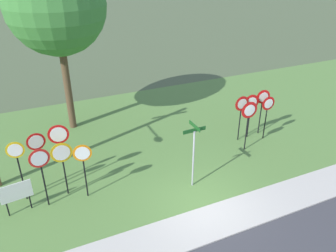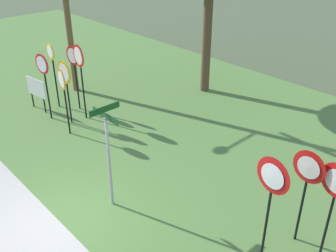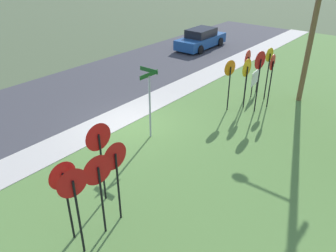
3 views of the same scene
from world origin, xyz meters
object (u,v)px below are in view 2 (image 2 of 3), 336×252
Objects in this scene: yield_sign_far_left at (271,185)px; yield_sign_center at (307,177)px; stop_sign_near_right at (44,73)px; stop_sign_far_right at (65,79)px; street_name_post at (108,148)px; stop_sign_near_left at (52,62)px; stop_sign_far_center at (80,65)px; yield_sign_near_left at (335,190)px; stop_sign_far_left at (74,64)px; stop_sign_center_tall at (63,88)px; notice_board at (36,89)px.

yield_sign_center is at bearing 79.55° from yield_sign_far_left.
stop_sign_far_right is at bearing 18.93° from stop_sign_near_right.
street_name_post is at bearing -18.91° from stop_sign_near_right.
yield_sign_center is (0.26, 0.92, -0.10)m from yield_sign_far_left.
stop_sign_near_left is 1.57m from stop_sign_far_center.
stop_sign_near_left is at bearing -168.54° from yield_sign_near_left.
street_name_post is at bearing -29.27° from stop_sign_far_left.
yield_sign_near_left is 1.30m from yield_sign_far_left.
stop_sign_center_tall is at bearing -47.36° from stop_sign_far_left.
street_name_post reaches higher than yield_sign_far_left.
stop_sign_near_right reaches higher than stop_sign_center_tall.
stop_sign_center_tall is 0.98× the size of yield_sign_center.
stop_sign_far_right is (-0.04, -0.58, -0.35)m from stop_sign_far_center.
notice_board is (-10.01, -0.19, -1.02)m from yield_sign_far_left.
stop_sign_far_center is at bearing -176.89° from yield_sign_center.
stop_sign_center_tall is 0.83× the size of street_name_post.
yield_sign_far_left is (9.03, -0.94, 0.07)m from stop_sign_far_left.
yield_sign_center is (9.29, -0.03, -0.03)m from stop_sign_far_left.
stop_sign_near_right is at bearing -172.85° from yield_sign_far_left.
stop_sign_far_left is 1.12m from stop_sign_far_right.
stop_sign_far_center is at bearing -179.38° from yield_sign_far_left.
yield_sign_far_left is at bearing -6.65° from notice_board.
stop_sign_far_right is at bearing 2.66° from notice_board.
yield_sign_center is 10.37m from notice_board.
notice_board is at bearing -105.97° from stop_sign_near_left.
stop_sign_near_right is at bearing -11.04° from notice_board.
stop_sign_center_tall is 0.93× the size of yield_sign_far_left.
stop_sign_far_right is 0.99× the size of yield_sign_near_left.
yield_sign_far_left is at bearing -122.97° from yield_sign_near_left.
stop_sign_center_tall is at bearing -35.04° from stop_sign_far_right.
stop_sign_near_right is 1.46m from stop_sign_center_tall.
stop_sign_far_center is at bearing -21.67° from stop_sign_far_left.
yield_sign_center reaches higher than yield_sign_near_left.
stop_sign_near_left is at bearing 171.15° from stop_sign_center_tall.
stop_sign_far_left is 0.89× the size of street_name_post.
yield_sign_near_left is 10.97m from notice_board.
notice_board is at bearing 168.55° from street_name_post.
stop_sign_far_left is 1.06× the size of yield_sign_near_left.
stop_sign_far_right is at bearing 161.08° from street_name_post.
yield_sign_far_left reaches higher than stop_sign_far_left.
stop_sign_far_right is (1.49, -0.34, -0.14)m from stop_sign_near_left.
stop_sign_far_left is at bearing 41.25° from notice_board.
stop_sign_near_left is 2.02× the size of notice_board.
stop_sign_far_left is 0.88m from stop_sign_far_center.
yield_sign_near_left is 5.03m from street_name_post.
street_name_post reaches higher than stop_sign_near_left.
stop_sign_far_right is at bearing 157.03° from stop_sign_center_tall.
yield_sign_center reaches higher than notice_board.
street_name_post is at bearing -143.33° from yield_sign_near_left.
stop_sign_far_center is 1.20× the size of stop_sign_far_right.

